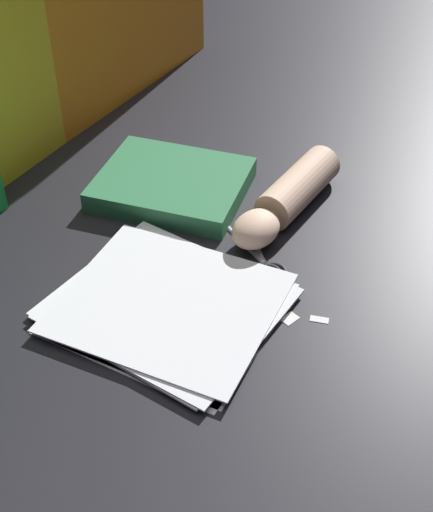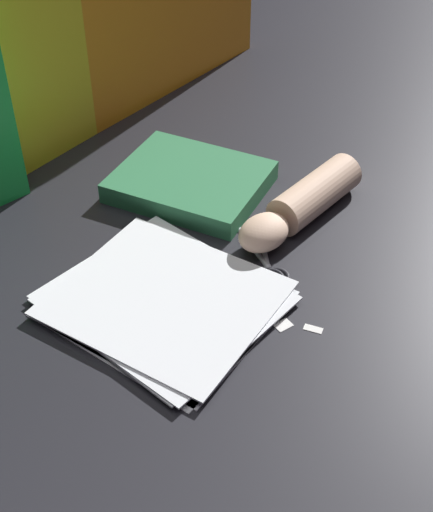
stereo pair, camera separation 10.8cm
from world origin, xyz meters
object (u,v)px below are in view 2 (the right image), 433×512
at_px(book_closed, 191,182).
at_px(scissors, 267,264).
at_px(hand_forearm, 301,204).
at_px(paper_stack, 164,300).

relative_size(book_closed, scissors, 1.91).
distance_m(scissors, hand_forearm, 0.14).
height_order(paper_stack, scissors, paper_stack).
bearing_deg(hand_forearm, paper_stack, 170.43).
height_order(book_closed, hand_forearm, hand_forearm).
bearing_deg(scissors, paper_stack, 155.77).
height_order(scissors, hand_forearm, hand_forearm).
bearing_deg(hand_forearm, book_closed, 102.11).
xyz_separation_m(paper_stack, hand_forearm, (0.31, -0.05, 0.03)).
distance_m(paper_stack, scissors, 0.18).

